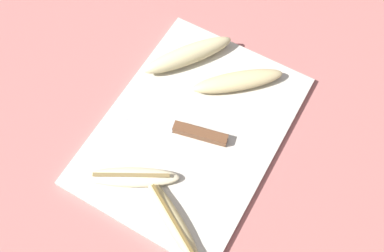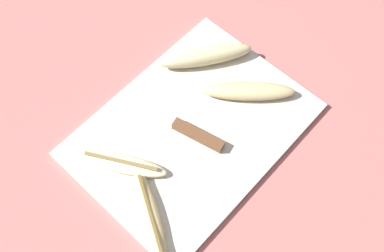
{
  "view_description": "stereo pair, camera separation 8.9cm",
  "coord_description": "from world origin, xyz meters",
  "px_view_note": "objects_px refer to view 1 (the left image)",
  "views": [
    {
      "loc": [
        -0.35,
        -0.2,
        0.82
      ],
      "look_at": [
        0.0,
        0.0,
        0.02
      ],
      "focal_mm": 42.0,
      "sensor_mm": 36.0,
      "label": 1
    },
    {
      "loc": [
        -0.29,
        -0.27,
        0.82
      ],
      "look_at": [
        0.0,
        0.0,
        0.02
      ],
      "focal_mm": 42.0,
      "sensor_mm": 36.0,
      "label": 2
    }
  ],
  "objects_px": {
    "knife": "(191,131)",
    "banana_soft_right": "(188,55)",
    "banana_spotted_left": "(173,221)",
    "banana_mellow_near": "(238,81)",
    "banana_bright_far": "(132,177)"
  },
  "relations": [
    {
      "from": "knife",
      "to": "banana_soft_right",
      "type": "bearing_deg",
      "value": 18.86
    },
    {
      "from": "banana_bright_far",
      "to": "banana_soft_right",
      "type": "xyz_separation_m",
      "value": [
        0.29,
        0.04,
        0.01
      ]
    },
    {
      "from": "banana_spotted_left",
      "to": "banana_soft_right",
      "type": "distance_m",
      "value": 0.36
    },
    {
      "from": "banana_spotted_left",
      "to": "banana_mellow_near",
      "type": "height_order",
      "value": "banana_mellow_near"
    },
    {
      "from": "banana_spotted_left",
      "to": "banana_bright_far",
      "type": "bearing_deg",
      "value": 73.51
    },
    {
      "from": "knife",
      "to": "banana_soft_right",
      "type": "distance_m",
      "value": 0.18
    },
    {
      "from": "banana_spotted_left",
      "to": "banana_soft_right",
      "type": "height_order",
      "value": "banana_soft_right"
    },
    {
      "from": "knife",
      "to": "banana_mellow_near",
      "type": "bearing_deg",
      "value": -24.01
    },
    {
      "from": "banana_bright_far",
      "to": "banana_soft_right",
      "type": "distance_m",
      "value": 0.29
    },
    {
      "from": "banana_mellow_near",
      "to": "banana_bright_far",
      "type": "bearing_deg",
      "value": 164.95
    },
    {
      "from": "banana_soft_right",
      "to": "banana_mellow_near",
      "type": "relative_size",
      "value": 1.1
    },
    {
      "from": "knife",
      "to": "banana_soft_right",
      "type": "relative_size",
      "value": 1.22
    },
    {
      "from": "knife",
      "to": "banana_spotted_left",
      "type": "xyz_separation_m",
      "value": [
        -0.17,
        -0.06,
        0.0
      ]
    },
    {
      "from": "banana_bright_far",
      "to": "banana_mellow_near",
      "type": "relative_size",
      "value": 1.02
    },
    {
      "from": "banana_spotted_left",
      "to": "knife",
      "type": "bearing_deg",
      "value": 19.89
    }
  ]
}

